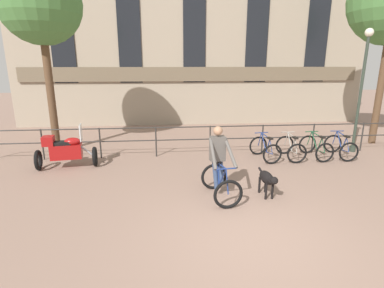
% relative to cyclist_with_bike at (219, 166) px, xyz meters
% --- Properties ---
extents(ground_plane, '(60.00, 60.00, 0.00)m').
position_rel_cyclist_with_bike_xyz_m(ground_plane, '(0.30, -1.84, -0.76)').
color(ground_plane, '#8E7060').
extents(canal_railing, '(15.05, 0.05, 1.05)m').
position_rel_cyclist_with_bike_xyz_m(canal_railing, '(0.30, 3.36, -0.05)').
color(canal_railing, '#2D2B28').
rests_on(canal_railing, ground_plane).
extents(building_facade, '(18.00, 0.72, 8.14)m').
position_rel_cyclist_with_bike_xyz_m(building_facade, '(0.30, 9.14, 3.29)').
color(building_facade, gray).
rests_on(building_facade, ground_plane).
extents(cyclist_with_bike, '(0.82, 1.24, 1.70)m').
position_rel_cyclist_with_bike_xyz_m(cyclist_with_bike, '(0.00, 0.00, 0.00)').
color(cyclist_with_bike, black).
rests_on(cyclist_with_bike, ground_plane).
extents(dog, '(0.30, 1.01, 0.64)m').
position_rel_cyclist_with_bike_xyz_m(dog, '(1.15, -0.16, -0.31)').
color(dog, black).
rests_on(dog, ground_plane).
extents(parked_motorcycle, '(1.82, 0.85, 1.35)m').
position_rel_cyclist_with_bike_xyz_m(parked_motorcycle, '(-4.30, 2.43, -0.20)').
color(parked_motorcycle, black).
rests_on(parked_motorcycle, ground_plane).
extents(parked_bicycle_near_lamp, '(0.80, 1.19, 0.86)m').
position_rel_cyclist_with_bike_xyz_m(parked_bicycle_near_lamp, '(2.06, 2.70, -0.41)').
color(parked_bicycle_near_lamp, black).
rests_on(parked_bicycle_near_lamp, ground_plane).
extents(parked_bicycle_mid_left, '(0.68, 1.12, 0.86)m').
position_rel_cyclist_with_bike_xyz_m(parked_bicycle_mid_left, '(2.95, 2.70, -0.41)').
color(parked_bicycle_mid_left, black).
rests_on(parked_bicycle_mid_left, ground_plane).
extents(parked_bicycle_mid_right, '(0.74, 1.16, 0.86)m').
position_rel_cyclist_with_bike_xyz_m(parked_bicycle_mid_right, '(3.84, 2.70, -0.41)').
color(parked_bicycle_mid_right, black).
rests_on(parked_bicycle_mid_right, ground_plane).
extents(parked_bicycle_far_end, '(0.71, 1.14, 0.86)m').
position_rel_cyclist_with_bike_xyz_m(parked_bicycle_far_end, '(4.72, 2.70, -0.41)').
color(parked_bicycle_far_end, black).
rests_on(parked_bicycle_far_end, ground_plane).
extents(street_lamp, '(0.28, 0.28, 4.26)m').
position_rel_cyclist_with_bike_xyz_m(street_lamp, '(5.58, 3.30, 1.63)').
color(street_lamp, '#2D382D').
rests_on(street_lamp, ground_plane).
extents(tree_canalside_left, '(2.65, 2.65, 6.33)m').
position_rel_cyclist_with_bike_xyz_m(tree_canalside_left, '(-5.18, 4.22, 4.20)').
color(tree_canalside_left, brown).
rests_on(tree_canalside_left, ground_plane).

